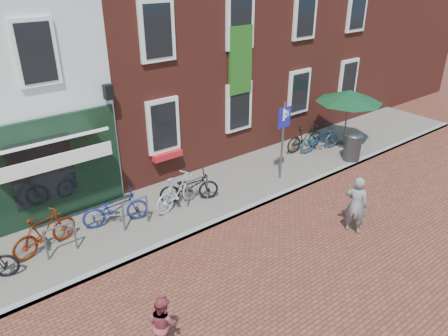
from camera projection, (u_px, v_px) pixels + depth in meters
ground at (208, 229)px, 11.63m from camera, size 80.00×80.00×0.00m
sidewalk at (206, 195)px, 13.22m from camera, size 24.00×3.00×0.10m
building_brick_mid at (136, 8)px, 15.49m from camera, size 6.00×8.00×10.00m
filler_right at (351, 3)px, 22.62m from camera, size 7.00×8.00×9.00m
litter_bin at (353, 145)px, 15.17m from camera, size 0.60×0.60×1.10m
parking_sign at (283, 130)px, 13.38m from camera, size 0.50×0.08×2.58m
parasol at (350, 94)px, 15.70m from camera, size 2.45×2.45×2.29m
woman at (356, 205)px, 11.21m from camera, size 0.59×0.70×1.62m
boy at (163, 323)px, 7.83m from camera, size 0.56×0.67×1.22m
bicycle_1 at (44, 232)px, 10.45m from camera, size 1.77×0.90×1.02m
bicycle_2 at (115, 209)px, 11.52m from camera, size 1.86×1.04×0.92m
bicycle_3 at (178, 191)px, 12.29m from camera, size 1.77×0.87×1.02m
bicycle_4 at (189, 187)px, 12.61m from camera, size 1.86×1.24×0.92m
bicycle_5 at (305, 137)px, 15.96m from camera, size 1.73×0.59×1.02m
bicycle_6 at (320, 139)px, 15.96m from camera, size 1.83×0.88×0.92m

